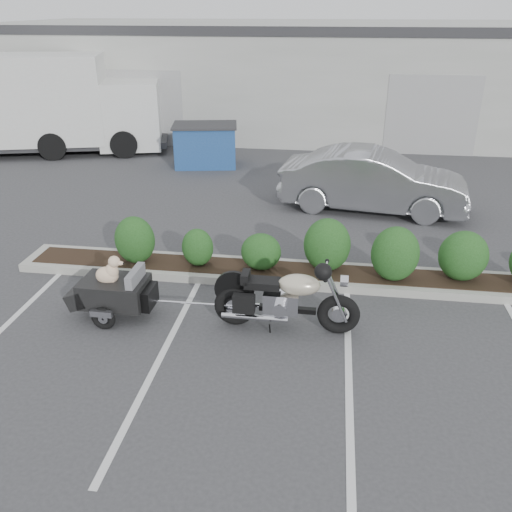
# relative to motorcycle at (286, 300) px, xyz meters

# --- Properties ---
(ground) EXTENTS (90.00, 90.00, 0.00)m
(ground) POSITION_rel_motorcycle_xyz_m (-0.22, -0.43, -0.52)
(ground) COLOR #38383A
(ground) RESTS_ON ground
(planter_kerb) EXTENTS (12.00, 1.00, 0.15)m
(planter_kerb) POSITION_rel_motorcycle_xyz_m (0.78, 1.77, -0.45)
(planter_kerb) COLOR #9E9E93
(planter_kerb) RESTS_ON ground
(building) EXTENTS (26.00, 10.00, 4.00)m
(building) POSITION_rel_motorcycle_xyz_m (-0.22, 16.57, 1.48)
(building) COLOR #9EA099
(building) RESTS_ON ground
(motorcycle) EXTENTS (2.29, 0.77, 1.31)m
(motorcycle) POSITION_rel_motorcycle_xyz_m (0.00, 0.00, 0.00)
(motorcycle) COLOR black
(motorcycle) RESTS_ON ground
(pet_trailer) EXTENTS (1.82, 1.01, 1.09)m
(pet_trailer) POSITION_rel_motorcycle_xyz_m (-2.78, 0.02, -0.07)
(pet_trailer) COLOR black
(pet_trailer) RESTS_ON ground
(sedan) EXTENTS (4.67, 2.18, 1.48)m
(sedan) POSITION_rel_motorcycle_xyz_m (1.61, 5.75, 0.22)
(sedan) COLOR #A0A1A7
(sedan) RESTS_ON ground
(dumpster) EXTENTS (2.18, 1.68, 1.30)m
(dumpster) POSITION_rel_motorcycle_xyz_m (-3.36, 9.18, 0.13)
(dumpster) COLOR navy
(dumpster) RESTS_ON ground
(delivery_truck) EXTENTS (7.30, 3.96, 3.18)m
(delivery_truck) POSITION_rel_motorcycle_xyz_m (-8.59, 10.24, 1.00)
(delivery_truck) COLOR silver
(delivery_truck) RESTS_ON ground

